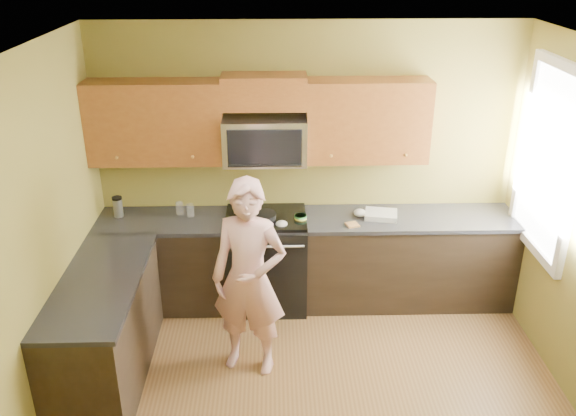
{
  "coord_description": "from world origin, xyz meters",
  "views": [
    {
      "loc": [
        -0.32,
        -3.48,
        3.35
      ],
      "look_at": [
        -0.2,
        1.3,
        1.2
      ],
      "focal_mm": 37.58,
      "sensor_mm": 36.0,
      "label": 1
    }
  ],
  "objects_px": {
    "stove": "(267,260)",
    "travel_mug": "(119,216)",
    "microwave": "(265,162)",
    "frying_pan": "(264,218)",
    "butter_tub": "(301,222)",
    "woman": "(249,279)"
  },
  "relations": [
    {
      "from": "stove",
      "to": "travel_mug",
      "type": "xyz_separation_m",
      "value": [
        -1.4,
        0.1,
        0.44
      ]
    },
    {
      "from": "microwave",
      "to": "travel_mug",
      "type": "xyz_separation_m",
      "value": [
        -1.4,
        -0.03,
        -0.53
      ]
    },
    {
      "from": "microwave",
      "to": "frying_pan",
      "type": "distance_m",
      "value": 0.53
    },
    {
      "from": "microwave",
      "to": "travel_mug",
      "type": "relative_size",
      "value": 3.83
    },
    {
      "from": "stove",
      "to": "butter_tub",
      "type": "height_order",
      "value": "butter_tub"
    },
    {
      "from": "stove",
      "to": "butter_tub",
      "type": "distance_m",
      "value": 0.56
    },
    {
      "from": "butter_tub",
      "to": "travel_mug",
      "type": "relative_size",
      "value": 0.59
    },
    {
      "from": "butter_tub",
      "to": "travel_mug",
      "type": "distance_m",
      "value": 1.74
    },
    {
      "from": "stove",
      "to": "microwave",
      "type": "xyz_separation_m",
      "value": [
        0.0,
        0.12,
        0.97
      ]
    },
    {
      "from": "butter_tub",
      "to": "travel_mug",
      "type": "height_order",
      "value": "travel_mug"
    },
    {
      "from": "woman",
      "to": "frying_pan",
      "type": "distance_m",
      "value": 0.94
    },
    {
      "from": "stove",
      "to": "frying_pan",
      "type": "height_order",
      "value": "frying_pan"
    },
    {
      "from": "stove",
      "to": "microwave",
      "type": "bearing_deg",
      "value": 90.0
    },
    {
      "from": "woman",
      "to": "butter_tub",
      "type": "bearing_deg",
      "value": 78.15
    },
    {
      "from": "travel_mug",
      "to": "stove",
      "type": "bearing_deg",
      "value": -3.98
    },
    {
      "from": "woman",
      "to": "frying_pan",
      "type": "relative_size",
      "value": 4.07
    },
    {
      "from": "frying_pan",
      "to": "butter_tub",
      "type": "distance_m",
      "value": 0.35
    },
    {
      "from": "microwave",
      "to": "butter_tub",
      "type": "distance_m",
      "value": 0.65
    },
    {
      "from": "frying_pan",
      "to": "butter_tub",
      "type": "height_order",
      "value": "frying_pan"
    },
    {
      "from": "stove",
      "to": "travel_mug",
      "type": "height_order",
      "value": "travel_mug"
    },
    {
      "from": "stove",
      "to": "woman",
      "type": "relative_size",
      "value": 0.56
    },
    {
      "from": "frying_pan",
      "to": "travel_mug",
      "type": "bearing_deg",
      "value": 153.06
    }
  ]
}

